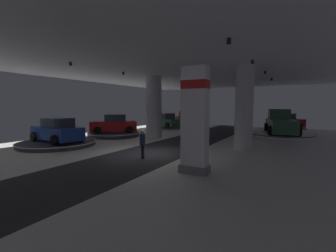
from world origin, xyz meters
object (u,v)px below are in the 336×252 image
display_car_near_left (57,131)px  display_car_deep_right (286,121)px  brand_sign_pylon (195,119)px  display_car_mid_left (114,124)px  display_car_far_left (166,121)px  display_car_deep_left (187,118)px  display_platform_far_right (281,135)px  visitor_walking_near (188,134)px  column_right (244,108)px  display_platform_deep_left (187,124)px  pickup_truck_far_right (281,123)px  display_platform_far_left (166,128)px  display_platform_deep_right (285,128)px  column_left (154,107)px  display_platform_near_left (58,143)px  visitor_walking_far (143,142)px  display_platform_mid_left (114,134)px

display_car_near_left → display_car_deep_right: display_car_near_left is taller
brand_sign_pylon → display_car_mid_left: size_ratio=1.05×
display_car_far_left → display_car_mid_left: bearing=-97.0°
display_car_deep_left → display_platform_far_right: size_ratio=0.76×
brand_sign_pylon → visitor_walking_near: (-2.80, 5.44, -1.43)m
column_right → display_car_near_left: bearing=-157.0°
display_car_mid_left → display_platform_far_right: bearing=30.4°
display_platform_deep_left → display_car_deep_left: 0.91m
display_car_mid_left → display_car_deep_right: display_car_mid_left is taller
pickup_truck_far_right → display_car_deep_left: bearing=153.9°
display_platform_far_left → display_car_deep_right: display_car_deep_right is taller
display_platform_far_right → display_platform_deep_right: size_ratio=1.24×
column_left → display_platform_deep_right: column_left is taller
column_right → display_car_deep_right: size_ratio=1.29×
column_right → display_car_near_left: 13.18m
column_left → brand_sign_pylon: bearing=-47.5°
display_platform_deep_left → display_car_far_left: bearing=-86.7°
display_car_deep_left → display_car_deep_right: 13.22m
brand_sign_pylon → display_car_far_left: brand_sign_pylon is taller
display_platform_deep_left → column_right: bearing=-53.7°
brand_sign_pylon → visitor_walking_near: size_ratio=2.86×
display_platform_near_left → visitor_walking_near: size_ratio=3.40×
display_car_near_left → display_platform_near_left: bearing=174.7°
display_car_far_left → visitor_walking_far: bearing=-64.2°
display_platform_near_left → visitor_walking_far: visitor_walking_far is taller
display_platform_mid_left → display_platform_far_right: size_ratio=0.86×
column_right → display_platform_far_right: size_ratio=0.97×
display_car_near_left → display_platform_deep_right: display_car_near_left is taller
brand_sign_pylon → display_car_deep_right: bearing=83.6°
column_left → display_platform_near_left: column_left is taller
column_right → display_car_far_left: size_ratio=1.21×
display_platform_deep_left → display_car_far_left: 6.88m
display_platform_far_left → display_car_far_left: 0.88m
display_platform_far_right → display_car_deep_right: 6.73m
column_right → display_platform_far_right: (1.68, 8.85, -2.61)m
display_platform_near_left → pickup_truck_far_right: size_ratio=0.96×
display_platform_near_left → pickup_truck_far_right: (13.69, 14.26, 1.01)m
display_platform_near_left → display_car_far_left: (1.00, 13.88, 0.86)m
display_car_far_left → display_platform_near_left: bearing=-94.1°
display_car_deep_right → visitor_walking_near: size_ratio=2.69×
display_platform_near_left → column_left: bearing=61.0°
display_platform_near_left → display_car_deep_right: bearing=56.1°
display_car_mid_left → display_platform_deep_right: size_ratio=0.94×
display_platform_mid_left → visitor_walking_near: size_ratio=3.06×
display_car_mid_left → display_platform_deep_left: size_ratio=0.83×
display_platform_far_left → visitor_walking_far: (6.77, -14.04, 0.76)m
visitor_walking_far → display_car_near_left: bearing=178.7°
brand_sign_pylon → pickup_truck_far_right: 15.75m
brand_sign_pylon → display_platform_near_left: brand_sign_pylon is taller
display_platform_far_right → display_car_deep_right: display_car_deep_right is taller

